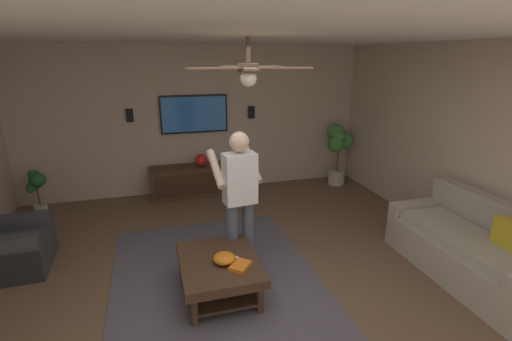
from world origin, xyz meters
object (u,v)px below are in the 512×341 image
person_standing (239,193)px  bowl (224,258)px  remote_white (240,260)px  ceiling_fan (249,71)px  book (240,266)px  tv (194,114)px  armchair (6,249)px  couch (473,251)px  wall_speaker_left (251,112)px  potted_plant_short (37,186)px  vase_round (201,160)px  wall_speaker_right (130,115)px  potted_plant_tall (339,144)px  coffee_table (219,269)px  media_console (199,180)px

person_standing → bowl: 0.78m
remote_white → ceiling_fan: ceiling_fan is taller
person_standing → book: person_standing is taller
tv → armchair: bearing=-50.0°
couch → bowl: size_ratio=8.38×
armchair → bowl: bearing=-28.4°
wall_speaker_left → person_standing: bearing=161.7°
potted_plant_short → remote_white: 3.86m
remote_white → ceiling_fan: bearing=-74.8°
couch → vase_round: size_ratio=8.73×
couch → person_standing: 2.72m
book → wall_speaker_right: size_ratio=1.00×
couch → book: 2.65m
potted_plant_short → vase_round: vase_round is taller
couch → wall_speaker_right: 5.36m
couch → armchair: couch is taller
tv → wall_speaker_right: size_ratio=5.38×
tv → person_standing: (-2.75, -0.14, -0.50)m
armchair → potted_plant_tall: potted_plant_tall is taller
couch → potted_plant_short: 6.12m
potted_plant_short → armchair: bearing=-178.1°
tv → wall_speaker_right: bearing=-90.7°
coffee_table → person_standing: size_ratio=0.61×
wall_speaker_right → couch: bearing=-135.1°
tv → wall_speaker_left: size_ratio=5.38×
couch → book: bearing=-4.5°
couch → remote_white: size_ratio=12.80×
bowl → book: bowl is taller
remote_white → potted_plant_tall: bearing=-78.4°
potted_plant_short → vase_round: bearing=-87.0°
remote_white → wall_speaker_left: bearing=-53.4°
tv → vase_round: (-0.27, -0.05, -0.78)m
armchair → book: 2.81m
potted_plant_short → tv: bearing=-80.9°
book → ceiling_fan: bearing=11.1°
media_console → wall_speaker_left: 1.58m
media_console → tv: tv is taller
media_console → armchair: bearing=-53.4°
person_standing → ceiling_fan: ceiling_fan is taller
potted_plant_short → book: bearing=-140.1°
potted_plant_tall → wall_speaker_right: size_ratio=5.40×
media_console → person_standing: bearing=3.2°
media_console → potted_plant_tall: 2.74m
wall_speaker_right → ceiling_fan: bearing=-158.0°
coffee_table → tv: tv is taller
remote_white → coffee_table: bearing=33.9°
media_console → ceiling_fan: size_ratio=1.42×
media_console → person_standing: 2.60m
vase_round → media_console: bearing=59.3°
potted_plant_tall → coffee_table: bearing=134.6°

